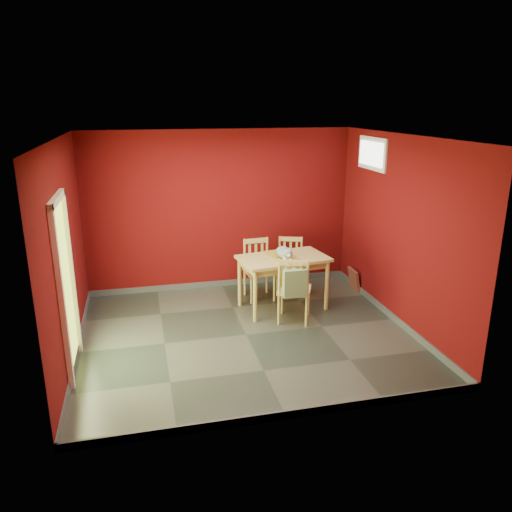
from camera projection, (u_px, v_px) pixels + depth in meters
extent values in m
plane|color=#2D342D|center=(246.00, 335.00, 6.97)|extent=(4.50, 4.50, 0.00)
plane|color=#500809|center=(220.00, 211.00, 8.43)|extent=(4.50, 0.00, 4.50)
plane|color=#500809|center=(291.00, 297.00, 4.71)|extent=(4.50, 0.00, 4.50)
plane|color=#500809|center=(65.00, 253.00, 6.07)|extent=(0.00, 4.00, 4.00)
plane|color=#500809|center=(400.00, 232.00, 7.07)|extent=(0.00, 4.00, 4.00)
plane|color=white|center=(245.00, 137.00, 6.17)|extent=(4.50, 4.50, 0.00)
cube|color=#3F4244|center=(222.00, 283.00, 8.80)|extent=(4.50, 0.02, 0.10)
cube|color=#3F4244|center=(288.00, 415.00, 5.11)|extent=(4.50, 0.02, 0.10)
cube|color=#3F4244|center=(78.00, 349.00, 6.46)|extent=(0.03, 4.00, 0.10)
cube|color=#3F4244|center=(392.00, 316.00, 7.45)|extent=(0.03, 4.00, 0.10)
cube|color=#B7D838|center=(65.00, 290.00, 5.80)|extent=(0.02, 0.85, 2.05)
cube|color=white|center=(62.00, 301.00, 5.36)|extent=(0.06, 0.08, 2.13)
cube|color=white|center=(71.00, 274.00, 6.22)|extent=(0.06, 0.08, 2.13)
cube|color=white|center=(56.00, 199.00, 5.49)|extent=(0.06, 1.01, 0.08)
cube|color=white|center=(372.00, 154.00, 7.70)|extent=(0.03, 0.90, 0.50)
cube|color=white|center=(371.00, 154.00, 7.69)|extent=(0.02, 0.76, 0.36)
cube|color=silver|center=(308.00, 263.00, 9.08)|extent=(0.08, 0.02, 0.12)
cube|color=tan|center=(283.00, 258.00, 7.66)|extent=(1.44, 0.97, 0.04)
cube|color=tan|center=(283.00, 263.00, 7.69)|extent=(1.28, 0.82, 0.11)
cylinder|color=tan|center=(255.00, 296.00, 7.29)|extent=(0.06, 0.06, 0.79)
cylinder|color=tan|center=(240.00, 282.00, 7.86)|extent=(0.06, 0.06, 0.79)
cylinder|color=tan|center=(327.00, 285.00, 7.72)|extent=(0.06, 0.06, 0.79)
cylinder|color=tan|center=(307.00, 273.00, 8.29)|extent=(0.06, 0.06, 0.79)
cube|color=olive|center=(283.00, 257.00, 7.65)|extent=(0.49, 0.82, 0.01)
cube|color=olive|center=(291.00, 277.00, 7.35)|extent=(0.37, 0.06, 0.38)
cube|color=tan|center=(259.00, 271.00, 8.15)|extent=(0.48, 0.48, 0.04)
cylinder|color=tan|center=(251.00, 290.00, 7.99)|extent=(0.04, 0.04, 0.44)
cylinder|color=tan|center=(245.00, 282.00, 8.35)|extent=(0.04, 0.04, 0.44)
cylinder|color=tan|center=(274.00, 288.00, 8.10)|extent=(0.04, 0.04, 0.44)
cylinder|color=tan|center=(267.00, 280.00, 8.46)|extent=(0.04, 0.04, 0.44)
cylinder|color=tan|center=(245.00, 253.00, 8.20)|extent=(0.04, 0.04, 0.49)
cylinder|color=tan|center=(267.00, 251.00, 8.31)|extent=(0.04, 0.04, 0.49)
cube|color=tan|center=(256.00, 241.00, 8.19)|extent=(0.41, 0.06, 0.08)
cube|color=tan|center=(250.00, 255.00, 8.23)|extent=(0.04, 0.02, 0.38)
cube|color=tan|center=(256.00, 255.00, 8.26)|extent=(0.04, 0.02, 0.38)
cube|color=tan|center=(262.00, 254.00, 8.29)|extent=(0.04, 0.02, 0.38)
cube|color=tan|center=(290.00, 267.00, 8.40)|extent=(0.56, 0.56, 0.04)
cylinder|color=tan|center=(278.00, 284.00, 8.31)|extent=(0.04, 0.04, 0.42)
cylinder|color=tan|center=(279.00, 276.00, 8.66)|extent=(0.04, 0.04, 0.42)
cylinder|color=tan|center=(300.00, 285.00, 8.27)|extent=(0.04, 0.04, 0.42)
cylinder|color=tan|center=(301.00, 277.00, 8.62)|extent=(0.04, 0.04, 0.42)
cylinder|color=tan|center=(280.00, 249.00, 8.52)|extent=(0.04, 0.04, 0.47)
cylinder|color=tan|center=(301.00, 250.00, 8.48)|extent=(0.04, 0.04, 0.47)
cube|color=tan|center=(291.00, 239.00, 8.44)|extent=(0.38, 0.17, 0.07)
cube|color=tan|center=(284.00, 252.00, 8.52)|extent=(0.04, 0.03, 0.36)
cube|color=tan|center=(290.00, 252.00, 8.51)|extent=(0.04, 0.03, 0.36)
cube|color=tan|center=(297.00, 252.00, 8.50)|extent=(0.04, 0.03, 0.36)
cube|color=tan|center=(294.00, 290.00, 7.31)|extent=(0.61, 0.61, 0.04)
cylinder|color=tan|center=(308.00, 301.00, 7.54)|extent=(0.04, 0.04, 0.46)
cylinder|color=tan|center=(307.00, 312.00, 7.16)|extent=(0.04, 0.04, 0.46)
cylinder|color=tan|center=(282.00, 300.00, 7.61)|extent=(0.04, 0.04, 0.46)
cylinder|color=tan|center=(279.00, 310.00, 7.23)|extent=(0.04, 0.04, 0.46)
cylinder|color=tan|center=(308.00, 278.00, 7.01)|extent=(0.04, 0.04, 0.50)
cylinder|color=tan|center=(279.00, 276.00, 7.07)|extent=(0.04, 0.04, 0.50)
cube|color=tan|center=(294.00, 263.00, 6.98)|extent=(0.40, 0.20, 0.08)
cube|color=tan|center=(301.00, 280.00, 7.04)|extent=(0.04, 0.04, 0.39)
cube|color=tan|center=(293.00, 280.00, 7.05)|extent=(0.04, 0.04, 0.39)
cube|color=tan|center=(286.00, 279.00, 7.07)|extent=(0.04, 0.04, 0.39)
cube|color=#6B8756|center=(295.00, 283.00, 6.99)|extent=(0.34, 0.11, 0.40)
cylinder|color=#6B8756|center=(288.00, 265.00, 6.94)|extent=(0.02, 0.17, 0.02)
cylinder|color=#6B8756|center=(301.00, 264.00, 6.99)|extent=(0.02, 0.17, 0.02)
cube|color=brown|center=(354.00, 279.00, 8.60)|extent=(0.13, 0.37, 0.37)
cube|color=black|center=(354.00, 279.00, 8.60)|extent=(0.09, 0.26, 0.26)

